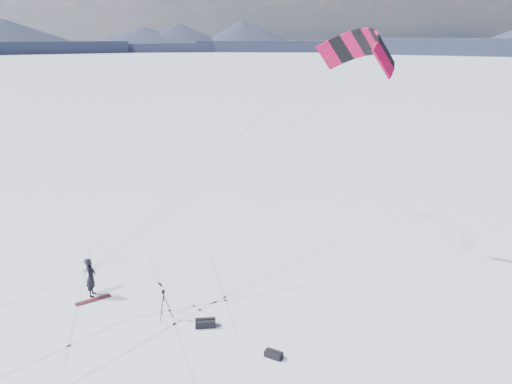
{
  "coord_description": "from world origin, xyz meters",
  "views": [
    {
      "loc": [
        3.08,
        -17.57,
        10.46
      ],
      "look_at": [
        4.01,
        2.7,
        4.08
      ],
      "focal_mm": 35.0,
      "sensor_mm": 36.0,
      "label": 1
    }
  ],
  "objects_px": {
    "snowboard": "(93,300)",
    "gear_bag_a": "(205,323)",
    "gear_bag_b": "(274,354)",
    "snowkiter": "(93,295)",
    "tripod": "(164,300)"
  },
  "relations": [
    {
      "from": "snowboard",
      "to": "gear_bag_a",
      "type": "relative_size",
      "value": 1.86
    },
    {
      "from": "snowboard",
      "to": "gear_bag_b",
      "type": "height_order",
      "value": "gear_bag_b"
    },
    {
      "from": "snowkiter",
      "to": "gear_bag_b",
      "type": "relative_size",
      "value": 2.55
    },
    {
      "from": "snowkiter",
      "to": "tripod",
      "type": "relative_size",
      "value": 1.4
    },
    {
      "from": "snowkiter",
      "to": "gear_bag_b",
      "type": "distance_m",
      "value": 8.6
    },
    {
      "from": "snowboard",
      "to": "tripod",
      "type": "distance_m",
      "value": 3.56
    },
    {
      "from": "snowboard",
      "to": "gear_bag_b",
      "type": "xyz_separation_m",
      "value": [
        7.15,
        -4.15,
        0.1
      ]
    },
    {
      "from": "snowboard",
      "to": "gear_bag_a",
      "type": "height_order",
      "value": "gear_bag_a"
    },
    {
      "from": "snowkiter",
      "to": "gear_bag_a",
      "type": "height_order",
      "value": "snowkiter"
    },
    {
      "from": "snowkiter",
      "to": "snowboard",
      "type": "height_order",
      "value": "snowkiter"
    },
    {
      "from": "snowboard",
      "to": "tripod",
      "type": "relative_size",
      "value": 1.2
    },
    {
      "from": "snowboard",
      "to": "gear_bag_b",
      "type": "relative_size",
      "value": 2.17
    },
    {
      "from": "snowkiter",
      "to": "snowboard",
      "type": "bearing_deg",
      "value": -165.05
    },
    {
      "from": "gear_bag_b",
      "to": "tripod",
      "type": "bearing_deg",
      "value": 178.57
    },
    {
      "from": "gear_bag_a",
      "to": "gear_bag_b",
      "type": "distance_m",
      "value": 3.13
    }
  ]
}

